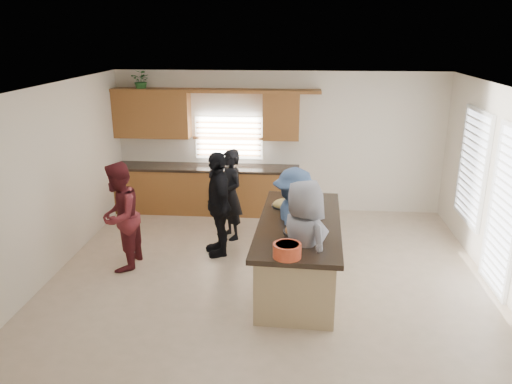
# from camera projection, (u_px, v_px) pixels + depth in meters

# --- Properties ---
(floor) EXTENTS (6.50, 6.50, 0.00)m
(floor) POSITION_uv_depth(u_px,v_px,m) (269.00, 275.00, 7.55)
(floor) COLOR beige
(floor) RESTS_ON ground
(room_shell) EXTENTS (6.52, 6.02, 2.81)m
(room_shell) POSITION_uv_depth(u_px,v_px,m) (270.00, 153.00, 6.96)
(room_shell) COLOR silver
(room_shell) RESTS_ON ground
(back_cabinetry) EXTENTS (4.08, 0.66, 2.46)m
(back_cabinetry) POSITION_uv_depth(u_px,v_px,m) (205.00, 168.00, 9.98)
(back_cabinetry) COLOR brown
(back_cabinetry) RESTS_ON ground
(right_wall_glazing) EXTENTS (0.06, 4.00, 2.25)m
(right_wall_glazing) POSITION_uv_depth(u_px,v_px,m) (506.00, 200.00, 6.75)
(right_wall_glazing) COLOR white
(right_wall_glazing) RESTS_ON ground
(island) EXTENTS (1.27, 2.75, 0.95)m
(island) POSITION_uv_depth(u_px,v_px,m) (299.00, 253.00, 7.24)
(island) COLOR tan
(island) RESTS_ON ground
(platter_front) EXTENTS (0.46, 0.46, 0.19)m
(platter_front) POSITION_uv_depth(u_px,v_px,m) (300.00, 231.00, 6.67)
(platter_front) COLOR black
(platter_front) RESTS_ON island
(platter_mid) EXTENTS (0.36, 0.36, 0.15)m
(platter_mid) POSITION_uv_depth(u_px,v_px,m) (312.00, 214.00, 7.30)
(platter_mid) COLOR black
(platter_mid) RESTS_ON island
(platter_back) EXTENTS (0.40, 0.40, 0.16)m
(platter_back) POSITION_uv_depth(u_px,v_px,m) (285.00, 205.00, 7.67)
(platter_back) COLOR black
(platter_back) RESTS_ON island
(salad_bowl) EXTENTS (0.34, 0.34, 0.17)m
(salad_bowl) POSITION_uv_depth(u_px,v_px,m) (287.00, 250.00, 5.94)
(salad_bowl) COLOR #D64827
(salad_bowl) RESTS_ON island
(clear_cup) EXTENTS (0.07, 0.07, 0.10)m
(clear_cup) POSITION_uv_depth(u_px,v_px,m) (318.00, 249.00, 6.08)
(clear_cup) COLOR white
(clear_cup) RESTS_ON island
(plate_stack) EXTENTS (0.23, 0.23, 0.06)m
(plate_stack) POSITION_uv_depth(u_px,v_px,m) (306.00, 197.00, 8.02)
(plate_stack) COLOR #BA94D8
(plate_stack) RESTS_ON island
(flower_vase) EXTENTS (0.14, 0.14, 0.42)m
(flower_vase) POSITION_uv_depth(u_px,v_px,m) (302.00, 183.00, 8.04)
(flower_vase) COLOR silver
(flower_vase) RESTS_ON island
(potted_plant) EXTENTS (0.43, 0.39, 0.41)m
(potted_plant) POSITION_uv_depth(u_px,v_px,m) (142.00, 81.00, 9.63)
(potted_plant) COLOR #286629
(potted_plant) RESTS_ON back_cabinetry
(woman_left_back) EXTENTS (0.65, 0.70, 1.61)m
(woman_left_back) POSITION_uv_depth(u_px,v_px,m) (231.00, 195.00, 8.70)
(woman_left_back) COLOR black
(woman_left_back) RESTS_ON ground
(woman_left_mid) EXTENTS (0.66, 0.84, 1.69)m
(woman_left_mid) POSITION_uv_depth(u_px,v_px,m) (119.00, 217.00, 7.56)
(woman_left_mid) COLOR maroon
(woman_left_mid) RESTS_ON ground
(woman_left_front) EXTENTS (0.75, 1.10, 1.73)m
(woman_left_front) POSITION_uv_depth(u_px,v_px,m) (218.00, 204.00, 8.05)
(woman_left_front) COLOR black
(woman_left_front) RESTS_ON ground
(woman_right_back) EXTENTS (0.70, 1.13, 1.68)m
(woman_right_back) POSITION_uv_depth(u_px,v_px,m) (294.00, 224.00, 7.28)
(woman_right_back) COLOR #344C73
(woman_right_back) RESTS_ON ground
(woman_right_front) EXTENTS (0.97, 1.03, 1.77)m
(woman_right_front) POSITION_uv_depth(u_px,v_px,m) (304.00, 246.00, 6.43)
(woman_right_front) COLOR gray
(woman_right_front) RESTS_ON ground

